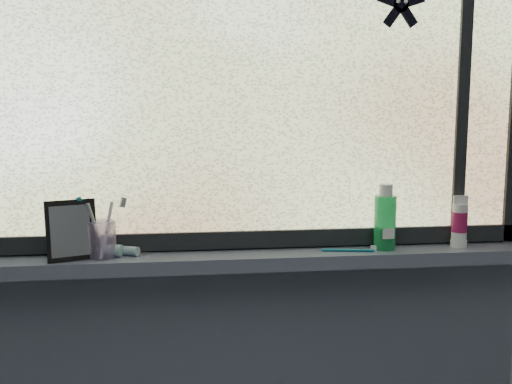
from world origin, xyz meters
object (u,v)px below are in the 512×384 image
(toothbrush_cup, at_px, (102,239))
(mouthwash_bottle, at_px, (385,217))
(cream_tube, at_px, (460,220))
(vanity_mirror, at_px, (71,230))

(toothbrush_cup, distance_m, mouthwash_bottle, 0.81)
(toothbrush_cup, xyz_separation_m, cream_tube, (1.03, -0.00, 0.03))
(vanity_mirror, xyz_separation_m, toothbrush_cup, (0.08, 0.02, -0.03))
(toothbrush_cup, bearing_deg, mouthwash_bottle, -0.28)
(mouthwash_bottle, distance_m, cream_tube, 0.23)
(vanity_mirror, height_order, mouthwash_bottle, mouthwash_bottle)
(vanity_mirror, xyz_separation_m, mouthwash_bottle, (0.88, 0.02, 0.01))
(mouthwash_bottle, bearing_deg, vanity_mirror, -178.98)
(vanity_mirror, relative_size, mouthwash_bottle, 1.04)
(toothbrush_cup, bearing_deg, cream_tube, -0.09)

